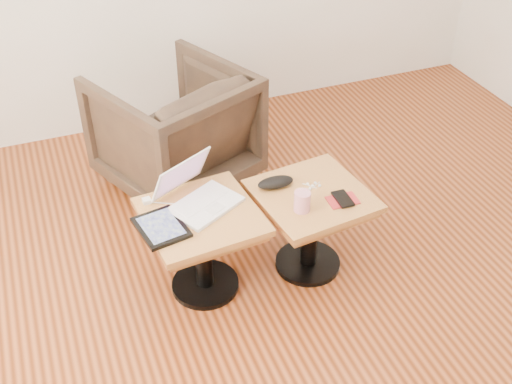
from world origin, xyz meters
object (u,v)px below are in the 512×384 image
object	(u,v)px
laptop	(197,195)
armchair	(174,129)
side_table_left	(202,233)
striped_cup	(302,201)
side_table_right	(311,212)

from	to	relation	value
laptop	armchair	world-z (taller)	armchair
side_table_left	laptop	distance (m)	0.18
side_table_left	laptop	xyz separation A→B (m)	(0.01, 0.09, 0.16)
side_table_left	armchair	world-z (taller)	armchair
striped_cup	side_table_right	bearing A→B (deg)	44.82
side_table_right	laptop	world-z (taller)	laptop
armchair	side_table_right	bearing A→B (deg)	89.94
striped_cup	armchair	xyz separation A→B (m)	(-0.31, 1.05, -0.15)
side_table_right	armchair	bearing A→B (deg)	106.39
laptop	striped_cup	size ratio (longest dim) A/B	4.28
side_table_left	laptop	bearing A→B (deg)	76.73
laptop	armchair	distance (m)	0.85
laptop	side_table_left	bearing A→B (deg)	-126.35
laptop	striped_cup	bearing A→B (deg)	-55.93
side_table_left	striped_cup	world-z (taller)	striped_cup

